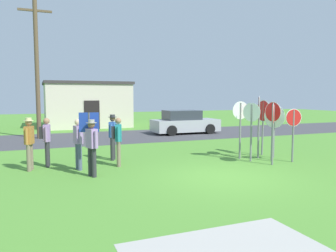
# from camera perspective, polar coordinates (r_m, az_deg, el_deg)

# --- Properties ---
(ground_plane) EXTENTS (80.00, 80.00, 0.00)m
(ground_plane) POSITION_cam_1_polar(r_m,az_deg,el_deg) (10.22, 9.75, -8.69)
(ground_plane) COLOR #518E33
(street_asphalt) EXTENTS (60.00, 6.40, 0.01)m
(street_asphalt) POSITION_cam_1_polar(r_m,az_deg,el_deg) (20.21, -6.72, -1.74)
(street_asphalt) COLOR #424247
(street_asphalt) RESTS_ON ground
(building_background) EXTENTS (6.50, 5.32, 3.52)m
(building_background) POSITION_cam_1_polar(r_m,az_deg,el_deg) (27.32, -13.84, 3.66)
(building_background) COLOR beige
(building_background) RESTS_ON ground
(utility_pole) EXTENTS (1.80, 0.24, 7.77)m
(utility_pole) POSITION_cam_1_polar(r_m,az_deg,el_deg) (20.32, -21.66, 9.43)
(utility_pole) COLOR brown
(utility_pole) RESTS_ON ground
(parked_car_on_street) EXTENTS (4.31, 2.04, 1.51)m
(parked_car_on_street) POSITION_cam_1_polar(r_m,az_deg,el_deg) (21.51, 2.85, 0.54)
(parked_car_on_street) COLOR #A5A8AD
(parked_car_on_street) RESTS_ON ground
(stop_sign_low_front) EXTENTS (0.13, 0.76, 2.23)m
(stop_sign_low_front) POSITION_cam_1_polar(r_m,az_deg,el_deg) (12.88, 17.58, 0.88)
(stop_sign_low_front) COLOR slate
(stop_sign_low_front) RESTS_ON ground
(stop_sign_leaning_right) EXTENTS (0.69, 0.07, 2.24)m
(stop_sign_leaning_right) POSITION_cam_1_polar(r_m,az_deg,el_deg) (13.03, 12.35, 0.99)
(stop_sign_leaning_right) COLOR slate
(stop_sign_leaning_right) RESTS_ON ground
(stop_sign_center_cluster) EXTENTS (0.51, 0.57, 2.20)m
(stop_sign_center_cluster) POSITION_cam_1_polar(r_m,az_deg,el_deg) (12.18, 17.68, 0.52)
(stop_sign_center_cluster) COLOR slate
(stop_sign_center_cluster) RESTS_ON ground
(stop_sign_rear_right) EXTENTS (0.43, 0.56, 2.44)m
(stop_sign_rear_right) POSITION_cam_1_polar(r_m,az_deg,el_deg) (13.32, 15.39, 1.61)
(stop_sign_rear_right) COLOR slate
(stop_sign_rear_right) RESTS_ON ground
(stop_sign_rear_left) EXTENTS (0.11, 0.89, 2.28)m
(stop_sign_rear_left) POSITION_cam_1_polar(r_m,az_deg,el_deg) (14.11, 16.06, 1.48)
(stop_sign_rear_left) COLOR slate
(stop_sign_rear_left) RESTS_ON ground
(stop_sign_nearest) EXTENTS (0.32, 0.85, 2.09)m
(stop_sign_nearest) POSITION_cam_1_polar(r_m,az_deg,el_deg) (13.61, 17.84, 0.70)
(stop_sign_nearest) COLOR slate
(stop_sign_nearest) RESTS_ON ground
(stop_sign_tallest) EXTENTS (0.64, 0.12, 1.97)m
(stop_sign_tallest) POSITION_cam_1_polar(r_m,az_deg,el_deg) (12.99, 20.79, -0.07)
(stop_sign_tallest) COLOR slate
(stop_sign_tallest) RESTS_ON ground
(stop_sign_leaning_left) EXTENTS (0.32, 0.63, 2.19)m
(stop_sign_leaning_left) POSITION_cam_1_polar(r_m,az_deg,el_deg) (12.66, 14.18, 0.69)
(stop_sign_leaning_left) COLOR slate
(stop_sign_leaning_left) RESTS_ON ground
(person_on_left) EXTENTS (0.34, 0.54, 1.74)m
(person_on_left) POSITION_cam_1_polar(r_m,az_deg,el_deg) (10.23, -13.00, -3.12)
(person_on_left) COLOR #2D2D33
(person_on_left) RESTS_ON ground
(person_in_blue) EXTENTS (0.29, 0.56, 1.69)m
(person_in_blue) POSITION_cam_1_polar(r_m,az_deg,el_deg) (11.29, -15.20, -2.56)
(person_in_blue) COLOR #4C5670
(person_in_blue) RESTS_ON ground
(person_with_sunhat) EXTENTS (0.36, 0.52, 1.74)m
(person_with_sunhat) POSITION_cam_1_polar(r_m,az_deg,el_deg) (12.74, -9.50, -1.43)
(person_with_sunhat) COLOR #2D2D33
(person_with_sunhat) RESTS_ON ground
(person_holding_notes) EXTENTS (0.38, 0.57, 1.69)m
(person_holding_notes) POSITION_cam_1_polar(r_m,az_deg,el_deg) (12.11, -20.23, -2.04)
(person_holding_notes) COLOR #2D2D33
(person_holding_notes) RESTS_ON ground
(person_in_teal) EXTENTS (0.41, 0.56, 1.69)m
(person_in_teal) POSITION_cam_1_polar(r_m,az_deg,el_deg) (11.60, -8.65, -2.08)
(person_in_teal) COLOR #7A6B56
(person_in_teal) RESTS_ON ground
(person_in_dark_shirt) EXTENTS (0.32, 0.55, 1.74)m
(person_in_dark_shirt) POSITION_cam_1_polar(r_m,az_deg,el_deg) (11.68, -22.79, -2.37)
(person_in_dark_shirt) COLOR #7A6B56
(person_in_dark_shirt) RESTS_ON ground
(info_panel_leftmost) EXTENTS (0.59, 0.16, 1.94)m
(info_panel_leftmost) POSITION_cam_1_polar(r_m,az_deg,el_deg) (10.40, -13.42, -1.02)
(info_panel_leftmost) COLOR #4C4C51
(info_panel_leftmost) RESTS_ON ground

